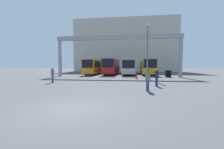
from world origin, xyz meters
name	(u,v)px	position (x,y,z in m)	size (l,w,h in m)	color
ground_plane	(73,108)	(0.00, 0.00, 0.00)	(200.00, 200.00, 0.00)	#47474C
building_backdrop	(125,47)	(0.00, 48.90, 8.87)	(34.72, 12.00, 17.75)	#B7B2A3
overhead_gantry	(117,43)	(0.00, 19.63, 5.81)	(21.62, 0.80, 7.15)	gray
bus_slot_0	(94,66)	(-5.82, 26.51, 1.84)	(2.44, 10.71, 3.21)	orange
bus_slot_1	(112,66)	(-1.94, 27.06, 1.92)	(2.52, 11.80, 3.33)	red
bus_slot_2	(129,66)	(1.94, 26.31, 1.79)	(2.57, 10.31, 3.10)	beige
bus_slot_3	(147,66)	(5.82, 26.38, 1.86)	(2.62, 10.44, 3.23)	orange
pedestrian_mid_right	(148,79)	(3.80, 5.24, 0.93)	(0.36, 0.36, 1.75)	navy
pedestrian_near_left	(157,77)	(4.90, 8.03, 0.86)	(0.34, 0.34, 1.62)	navy
pedestrian_mid_left	(53,75)	(-6.26, 9.42, 0.90)	(0.35, 0.35, 1.70)	brown
traffic_cone	(137,77)	(3.26, 15.33, 0.28)	(0.49, 0.49, 0.56)	orange
tire_stack	(168,74)	(8.66, 19.95, 0.60)	(1.04, 1.04, 1.20)	black
lamp_post	(147,49)	(4.84, 16.59, 4.46)	(0.36, 0.36, 8.20)	#595B60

